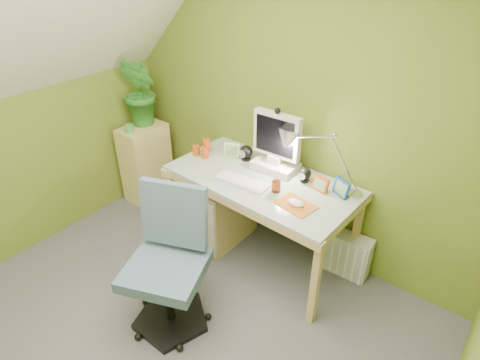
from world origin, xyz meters
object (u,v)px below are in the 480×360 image
Objects in this scene: desk_lamp at (333,148)px; side_ledge at (146,163)px; radiator at (347,254)px; potted_plant at (141,92)px; task_chair at (165,268)px; monitor at (277,141)px; desk at (260,219)px.

side_ledge is (-1.88, -0.13, -0.70)m from desk_lamp.
desk_lamp is 2.01m from side_ledge.
potted_plant is at bearing -178.71° from radiator.
side_ledge is 2.14× the size of radiator.
monitor is at bearing 63.10° from task_chair.
desk_lamp reaches higher than radiator.
desk is at bearing -160.76° from radiator.
potted_plant reaches higher than desk_lamp.
task_chair is at bearing -35.93° from side_ledge.
radiator is at bearing 37.74° from desk_lamp.
radiator is at bearing 24.84° from desk.
monitor is at bearing 92.09° from desk.
potted_plant reaches higher than radiator.
desk is 2.19× the size of desk_lamp.
task_chair is at bearing -37.32° from potted_plant.
monitor is 0.75× the size of desk_lamp.
desk_lamp reaches higher than monitor.
potted_plant reaches higher than desk.
desk_lamp is at bearing 41.65° from task_chair.
monitor is at bearing 3.36° from potted_plant.
task_chair is (-0.54, -1.10, -0.58)m from desk_lamp.
desk is at bearing -91.64° from monitor.
desk is 1.60m from potted_plant.
radiator is at bearing 4.80° from potted_plant.
task_chair reaches higher than radiator.
monitor is at bearing 5.36° from side_ledge.
desk_lamp is (0.45, 0.00, 0.08)m from monitor.
side_ledge is at bearing -177.34° from radiator.
desk is 1.85× the size of side_ledge.
radiator is at bearing 36.14° from task_chair.
radiator is at bearing 6.32° from monitor.
desk_lamp reaches higher than task_chair.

